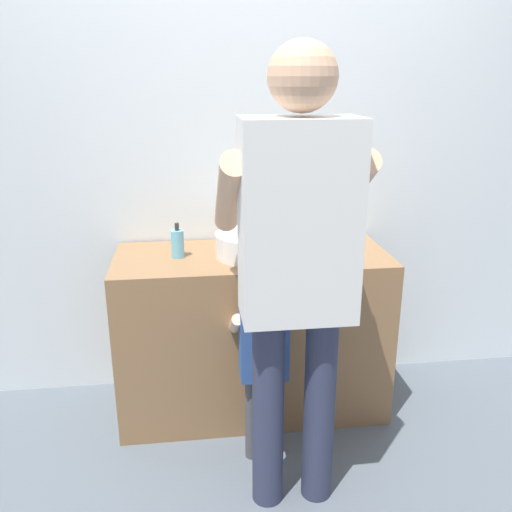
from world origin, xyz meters
The scene contains 9 objects.
ground_plane centered at (0.00, 0.00, 0.00)m, with size 14.00×14.00×0.00m, color slate.
back_wall centered at (0.00, 0.62, 1.35)m, with size 4.40×0.08×2.70m.
vanity_cabinet centered at (0.00, 0.30, 0.41)m, with size 1.30×0.54×0.82m, color olive.
sink_basin centered at (0.00, 0.28, 0.88)m, with size 0.35×0.35×0.11m.
faucet centered at (0.00, 0.49, 0.90)m, with size 0.18×0.14×0.18m.
toothbrush_cup centered at (0.39, 0.28, 0.87)m, with size 0.07×0.07×0.21m.
soap_bottle centered at (-0.35, 0.30, 0.89)m, with size 0.06×0.06×0.16m.
child_toddler centered at (0.00, -0.10, 0.53)m, with size 0.27×0.27×0.88m.
adult_parent centered at (0.08, -0.35, 1.04)m, with size 0.54×0.57×1.74m.
Camera 1 is at (-0.29, -2.11, 1.62)m, focal length 37.62 mm.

